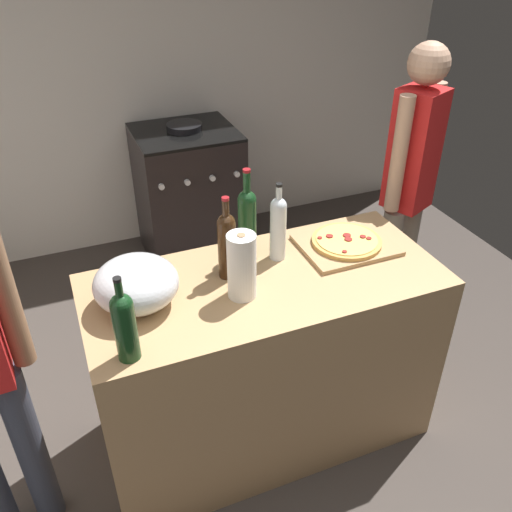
{
  "coord_description": "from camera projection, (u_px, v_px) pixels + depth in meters",
  "views": [
    {
      "loc": [
        -0.85,
        -0.84,
        2.17
      ],
      "look_at": [
        -0.14,
        0.9,
        0.95
      ],
      "focal_mm": 38.16,
      "sensor_mm": 36.0,
      "label": 1
    }
  ],
  "objects": [
    {
      "name": "paper_towel_roll",
      "position": [
        242.0,
        266.0,
        2.03
      ],
      "size": [
        0.11,
        0.11,
        0.27
      ],
      "color": "white",
      "rests_on": "counter"
    },
    {
      "name": "mixing_bowl",
      "position": [
        136.0,
        284.0,
        2.0
      ],
      "size": [
        0.32,
        0.32,
        0.19
      ],
      "color": "#B2B2B7",
      "rests_on": "counter"
    },
    {
      "name": "wine_bottle_green",
      "position": [
        227.0,
        243.0,
        2.13
      ],
      "size": [
        0.07,
        0.07,
        0.35
      ],
      "color": "#331E0F",
      "rests_on": "counter"
    },
    {
      "name": "ground_plane",
      "position": [
        245.0,
        342.0,
        3.22
      ],
      "size": [
        4.21,
        3.45,
        0.02
      ],
      "primitive_type": "cube",
      "color": "#3F3833"
    },
    {
      "name": "wine_bottle_amber",
      "position": [
        278.0,
        226.0,
        2.24
      ],
      "size": [
        0.07,
        0.07,
        0.35
      ],
      "color": "silver",
      "rests_on": "counter"
    },
    {
      "name": "stove",
      "position": [
        189.0,
        194.0,
        3.79
      ],
      "size": [
        0.66,
        0.62,
        0.97
      ],
      "color": "black",
      "rests_on": "ground_plane"
    },
    {
      "name": "wine_bottle_clear",
      "position": [
        125.0,
        324.0,
        1.74
      ],
      "size": [
        0.08,
        0.08,
        0.32
      ],
      "color": "#143819",
      "rests_on": "counter"
    },
    {
      "name": "kitchen_wall_rear",
      "position": [
        164.0,
        58.0,
        3.65
      ],
      "size": [
        4.21,
        0.1,
        2.6
      ],
      "primitive_type": "cube",
      "color": "beige",
      "rests_on": "ground_plane"
    },
    {
      "name": "person_in_red",
      "position": [
        409.0,
        183.0,
        2.83
      ],
      "size": [
        0.35,
        0.27,
        1.65
      ],
      "color": "slate",
      "rests_on": "ground_plane"
    },
    {
      "name": "wine_bottle_dark",
      "position": [
        247.0,
        220.0,
        2.25
      ],
      "size": [
        0.08,
        0.08,
        0.4
      ],
      "color": "#143819",
      "rests_on": "counter"
    },
    {
      "name": "pizza",
      "position": [
        347.0,
        241.0,
        2.38
      ],
      "size": [
        0.31,
        0.31,
        0.03
      ],
      "color": "tan",
      "rests_on": "cutting_board"
    },
    {
      "name": "counter",
      "position": [
        264.0,
        360.0,
        2.44
      ],
      "size": [
        1.46,
        0.65,
        0.9
      ],
      "primitive_type": "cube",
      "color": "tan",
      "rests_on": "ground_plane"
    },
    {
      "name": "cutting_board",
      "position": [
        346.0,
        245.0,
        2.39
      ],
      "size": [
        0.4,
        0.32,
        0.02
      ],
      "primitive_type": "cube",
      "color": "tan",
      "rests_on": "counter"
    }
  ]
}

